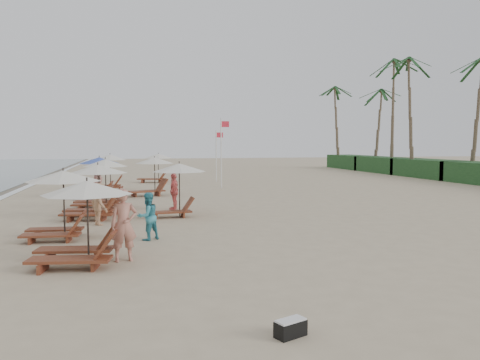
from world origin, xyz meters
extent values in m
plane|color=tan|center=(0.00, 0.00, 0.00)|extent=(160.00, 160.00, 0.00)
cube|color=#193D1C|center=(22.00, 22.00, 0.80)|extent=(3.20, 8.00, 1.60)
cube|color=#193D1C|center=(22.00, 29.50, 0.80)|extent=(3.20, 8.00, 1.60)
cube|color=#193D1C|center=(22.00, 37.00, 0.80)|extent=(3.20, 8.00, 1.60)
cylinder|color=brown|center=(22.90, 18.00, 4.90)|extent=(0.36, 0.36, 9.80)
cylinder|color=brown|center=(21.10, 23.20, 5.30)|extent=(0.36, 0.36, 10.60)
cylinder|color=brown|center=(22.00, 28.40, 5.70)|extent=(0.36, 0.36, 11.40)
cylinder|color=brown|center=(22.90, 33.60, 4.50)|extent=(0.36, 0.36, 9.00)
cylinder|color=brown|center=(21.10, 38.80, 4.90)|extent=(0.36, 0.36, 9.80)
cylinder|color=black|center=(-5.24, -2.78, 1.03)|extent=(0.05, 0.05, 2.05)
cone|color=silver|center=(-5.24, -2.78, 1.95)|extent=(2.27, 2.27, 0.35)
cylinder|color=black|center=(-6.24, 0.70, 1.06)|extent=(0.05, 0.05, 2.13)
cone|color=silver|center=(-6.24, 0.70, 2.03)|extent=(2.35, 2.35, 0.35)
cylinder|color=black|center=(-5.42, 4.79, 1.06)|extent=(0.05, 0.05, 2.13)
cone|color=silver|center=(-5.42, 4.79, 2.03)|extent=(2.34, 2.34, 0.35)
cylinder|color=black|center=(-5.26, 7.71, 1.13)|extent=(0.05, 0.05, 2.25)
cone|color=silver|center=(-5.26, 7.71, 2.15)|extent=(2.03, 2.03, 0.35)
cylinder|color=black|center=(-5.79, 12.16, 1.11)|extent=(0.05, 0.05, 2.21)
cone|color=#3C54B2|center=(-5.79, 12.16, 2.11)|extent=(2.21, 2.21, 0.35)
cylinder|color=black|center=(-5.36, 16.49, 1.13)|extent=(0.05, 0.05, 2.26)
cone|color=silver|center=(-5.36, 16.49, 2.16)|extent=(2.04, 2.04, 0.35)
cylinder|color=black|center=(-2.14, 4.62, 1.07)|extent=(0.05, 0.05, 2.15)
cone|color=silver|center=(-2.14, 4.62, 2.05)|extent=(2.24, 2.24, 0.35)
cylinder|color=black|center=(-2.72, 13.01, 1.07)|extent=(0.05, 0.05, 2.15)
cone|color=silver|center=(-2.72, 13.01, 2.05)|extent=(2.24, 2.24, 0.35)
cylinder|color=black|center=(-1.92, 22.48, 1.07)|extent=(0.05, 0.05, 2.15)
cone|color=silver|center=(-1.92, 22.48, 2.05)|extent=(2.24, 2.24, 0.35)
imported|color=#B0715F|center=(-4.36, -2.71, 0.95)|extent=(0.76, 0.57, 1.90)
imported|color=teal|center=(-3.64, -0.12, 0.76)|extent=(0.93, 0.88, 1.52)
imported|color=#9C704F|center=(-5.31, 3.10, 0.79)|extent=(1.03, 1.18, 1.59)
imported|color=#D35854|center=(-2.18, 6.68, 0.85)|extent=(0.75, 1.07, 1.69)
imported|color=#B67263|center=(-5.91, 12.43, 0.88)|extent=(0.64, 0.91, 1.75)
cube|color=black|center=(-1.74, -8.32, 0.13)|extent=(0.57, 0.43, 0.25)
cube|color=silver|center=(-1.74, -8.32, 0.26)|extent=(0.54, 0.40, 0.04)
cylinder|color=silver|center=(1.93, 16.41, 2.37)|extent=(0.08, 0.08, 4.75)
cube|color=red|center=(2.21, 16.41, 4.35)|extent=(0.55, 0.02, 0.40)
cylinder|color=silver|center=(2.59, 21.92, 2.06)|extent=(0.08, 0.08, 4.11)
cube|color=red|center=(2.87, 21.92, 3.71)|extent=(0.55, 0.02, 0.40)
camera|label=1|loc=(-4.21, -15.28, 3.08)|focal=35.56mm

